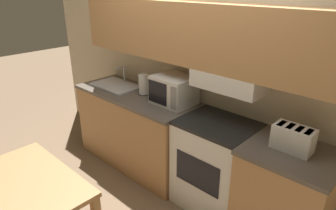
{
  "coord_description": "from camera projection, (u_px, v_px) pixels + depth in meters",
  "views": [
    {
      "loc": [
        1.81,
        -2.43,
        2.15
      ],
      "look_at": [
        0.05,
        -0.56,
        1.07
      ],
      "focal_mm": 32.0,
      "sensor_mm": 36.0,
      "label": 1
    }
  ],
  "objects": [
    {
      "name": "stove_range",
      "position": [
        215.0,
        165.0,
        2.96
      ],
      "size": [
        0.7,
        0.59,
        0.92
      ],
      "color": "white",
      "rests_on": "ground_plane"
    },
    {
      "name": "sink_basin",
      "position": [
        116.0,
        85.0,
        3.72
      ],
      "size": [
        0.6,
        0.39,
        0.24
      ],
      "color": "#B7BABF",
      "rests_on": "lower_counter_main"
    },
    {
      "name": "toaster",
      "position": [
        293.0,
        138.0,
        2.31
      ],
      "size": [
        0.31,
        0.17,
        0.19
      ],
      "color": "white",
      "rests_on": "lower_counter_right_stub"
    },
    {
      "name": "wall_back",
      "position": [
        199.0,
        55.0,
        3.0
      ],
      "size": [
        5.4,
        0.38,
        2.55
      ],
      "color": "beige",
      "rests_on": "ground_plane"
    },
    {
      "name": "microwave",
      "position": [
        174.0,
        90.0,
        3.17
      ],
      "size": [
        0.42,
        0.37,
        0.3
      ],
      "color": "white",
      "rests_on": "lower_counter_main"
    },
    {
      "name": "ground_plane",
      "position": [
        197.0,
        173.0,
        3.61
      ],
      "size": [
        16.0,
        16.0,
        0.0
      ],
      "primitive_type": "plane",
      "color": "#7F664C"
    },
    {
      "name": "dining_table",
      "position": [
        20.0,
        198.0,
        2.21
      ],
      "size": [
        1.02,
        0.75,
        0.77
      ],
      "color": "#B27F4C",
      "rests_on": "ground_plane"
    },
    {
      "name": "lower_counter_main",
      "position": [
        137.0,
        129.0,
        3.67
      ],
      "size": [
        1.59,
        0.64,
        0.92
      ],
      "color": "tan",
      "rests_on": "ground_plane"
    },
    {
      "name": "paper_towel_roll",
      "position": [
        144.0,
        85.0,
        3.44
      ],
      "size": [
        0.13,
        0.13,
        0.23
      ],
      "color": "black",
      "rests_on": "lower_counter_main"
    },
    {
      "name": "lower_counter_right_stub",
      "position": [
        285.0,
        199.0,
        2.49
      ],
      "size": [
        0.72,
        0.64,
        0.92
      ],
      "color": "tan",
      "rests_on": "ground_plane"
    }
  ]
}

